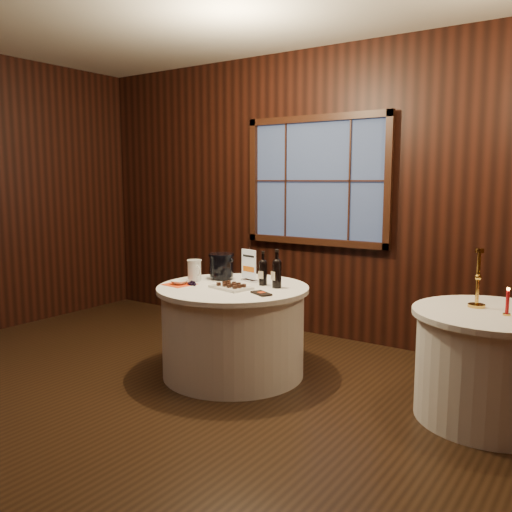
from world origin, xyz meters
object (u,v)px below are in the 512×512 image
Objects in this scene: chocolate_plate at (231,286)px; glass_pitcher at (195,270)px; port_bottle_left at (263,271)px; cracker_bowl at (179,282)px; main_table at (233,330)px; brass_candlestick at (478,286)px; chocolate_box at (261,293)px; grape_bunch at (193,283)px; sign_stand at (249,270)px; ice_bucket at (221,266)px; side_table at (491,365)px; red_candle at (507,304)px; port_bottle_right at (277,271)px.

chocolate_plate is 2.00× the size of glass_pitcher.
port_bottle_left reaches higher than cracker_bowl.
port_bottle_left reaches higher than main_table.
glass_pitcher is 0.45× the size of brass_candlestick.
chocolate_box is 1.58m from brass_candlestick.
port_bottle_left is 0.60m from grape_bunch.
chocolate_plate is at bearing -67.66° from sign_stand.
sign_stand is at bearing 160.94° from chocolate_box.
sign_stand is 1.27× the size of ice_bucket.
chocolate_box reaches higher than main_table.
port_bottle_left is 0.78× the size of chocolate_plate.
cracker_bowl is at bearing -119.27° from sign_stand.
main_table and side_table have the same top height.
side_table is 0.55m from brass_candlestick.
red_candle is at bearing 6.37° from main_table.
port_bottle_right reaches higher than red_candle.
grape_bunch is 0.23m from glass_pitcher.
red_candle is (2.39, 0.39, 0.06)m from grape_bunch.
glass_pitcher is (-2.44, -0.29, 0.48)m from side_table.
grape_bunch is at bearing -94.32° from ice_bucket.
glass_pitcher reaches higher than cracker_bowl.
ice_bucket is 0.24m from glass_pitcher.
grape_bunch is 2.24m from brass_candlestick.
chocolate_box is (0.20, -0.32, -0.12)m from port_bottle_left.
port_bottle_right is 0.77× the size of brass_candlestick.
grape_bunch is (-0.03, -0.35, -0.10)m from ice_bucket.
sign_stand reaches higher than main_table.
grape_bunch is at bearing -166.43° from brass_candlestick.
side_table is at bearing 41.17° from chocolate_box.
chocolate_plate is 0.34m from chocolate_box.
chocolate_plate is at bearing -168.64° from side_table.
ice_bucket is 0.56× the size of brass_candlestick.
chocolate_plate is at bearing -61.71° from main_table.
sign_stand is 0.70× the size of brass_candlestick.
glass_pitcher is 0.23m from cracker_bowl.
grape_bunch is at bearing -30.27° from glass_pitcher.
ice_bucket reaches higher than chocolate_box.
port_bottle_right reaches higher than glass_pitcher.
sign_stand is at bearing -174.92° from port_bottle_right.
sign_stand is at bearing 51.66° from glass_pitcher.
chocolate_plate is at bearing 10.34° from grape_bunch.
glass_pitcher reaches higher than side_table.
sign_stand is at bearing 54.61° from grape_bunch.
side_table is 2.07m from sign_stand.
grape_bunch is 1.12× the size of cracker_bowl.
glass_pitcher is at bearing 127.84° from grape_bunch.
glass_pitcher reaches higher than grape_bunch.
chocolate_box is at bearing 1.61° from grape_bunch.
port_bottle_right is 0.32m from chocolate_box.
grape_bunch is at bearing -169.66° from chocolate_plate.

